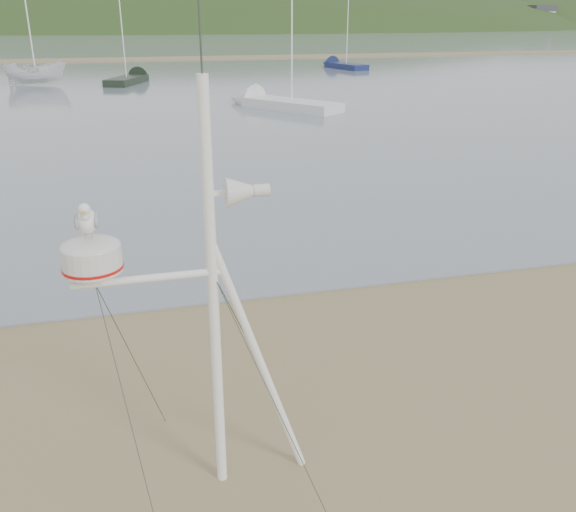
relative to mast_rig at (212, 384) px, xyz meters
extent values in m
plane|color=olive|center=(-1.36, 0.51, -1.29)|extent=(560.00, 560.00, 0.00)
cube|color=slate|center=(-1.36, 132.51, -1.27)|extent=(560.00, 256.00, 0.04)
cube|color=olive|center=(-1.36, 70.51, -1.22)|extent=(560.00, 7.00, 0.07)
ellipsoid|color=#1E3314|center=(38.64, 235.51, -23.29)|extent=(400.00, 180.00, 80.00)
ellipsoid|color=#1E3314|center=(178.64, 235.51, -16.69)|extent=(300.00, 135.00, 56.00)
cube|color=white|center=(-11.36, 196.51, 2.71)|extent=(8.40, 6.30, 8.00)
cube|color=white|center=(14.64, 196.51, 2.71)|extent=(8.40, 6.30, 8.00)
cube|color=white|center=(40.64, 196.51, 2.71)|extent=(8.40, 6.30, 8.00)
cube|color=white|center=(66.64, 196.51, 2.71)|extent=(8.40, 6.30, 8.00)
cube|color=white|center=(92.64, 196.51, 2.71)|extent=(8.40, 6.30, 8.00)
cube|color=white|center=(118.64, 196.51, 2.71)|extent=(8.40, 6.30, 8.00)
cube|color=white|center=(144.64, 196.51, 2.71)|extent=(8.40, 6.30, 8.00)
cylinder|color=white|center=(0.07, 0.05, 0.91)|extent=(0.11, 0.11, 4.41)
cylinder|color=white|center=(0.53, 0.05, 0.14)|extent=(1.02, 0.09, 2.90)
cylinder|color=white|center=(-0.54, 0.05, 1.24)|extent=(1.43, 0.08, 0.08)
cylinder|color=#2D382D|center=(0.07, 0.05, 3.56)|extent=(0.02, 0.02, 0.99)
cube|color=white|center=(-1.04, 0.05, 1.32)|extent=(0.18, 0.18, 0.10)
cylinder|color=silver|center=(-1.04, 0.05, 1.50)|extent=(0.55, 0.55, 0.24)
cylinder|color=red|center=(-1.04, 0.05, 1.41)|extent=(0.56, 0.56, 0.03)
ellipsoid|color=silver|center=(-1.04, 0.05, 1.62)|extent=(0.55, 0.55, 0.15)
cone|color=silver|center=(0.37, 0.05, 2.04)|extent=(0.29, 0.29, 0.29)
cylinder|color=silver|center=(0.57, 0.05, 2.04)|extent=(0.15, 0.12, 0.12)
cube|color=white|center=(0.18, 0.05, 2.04)|extent=(0.22, 0.04, 0.04)
cylinder|color=tan|center=(-1.07, 0.05, 1.73)|extent=(0.01, 0.01, 0.08)
cylinder|color=tan|center=(-1.01, 0.05, 1.73)|extent=(0.01, 0.01, 0.08)
ellipsoid|color=white|center=(-1.04, 0.05, 1.86)|extent=(0.19, 0.30, 0.22)
ellipsoid|color=#93959A|center=(-1.12, 0.04, 1.87)|extent=(0.06, 0.24, 0.14)
ellipsoid|color=#93959A|center=(-0.96, 0.04, 1.87)|extent=(0.06, 0.24, 0.14)
cone|color=white|center=(-1.04, 0.21, 1.84)|extent=(0.10, 0.09, 0.10)
ellipsoid|color=white|center=(-1.04, -0.06, 1.95)|extent=(0.09, 0.09, 0.13)
sphere|color=white|center=(-1.04, -0.08, 2.01)|extent=(0.11, 0.11, 0.11)
cone|color=gold|center=(-1.04, -0.14, 2.01)|extent=(0.02, 0.06, 0.02)
imported|color=silver|center=(-6.81, 44.28, 0.97)|extent=(1.76, 1.71, 4.46)
cube|color=silver|center=(8.19, 27.43, -1.00)|extent=(4.90, 5.84, 0.50)
cone|color=silver|center=(6.03, 30.48, -1.00)|extent=(2.70, 2.74, 1.87)
cylinder|color=white|center=(8.19, 27.43, 2.45)|extent=(0.08, 0.08, 6.42)
cube|color=#151E4A|center=(20.24, 52.24, -1.00)|extent=(2.91, 5.46, 0.50)
cone|color=#151E4A|center=(19.41, 55.47, -1.00)|extent=(2.07, 2.18, 1.67)
cylinder|color=white|center=(20.24, 52.24, 2.11)|extent=(0.08, 0.08, 5.73)
cube|color=black|center=(-0.38, 43.40, -1.00)|extent=(3.46, 5.41, 0.50)
cone|color=black|center=(0.85, 46.47, -1.00)|extent=(2.21, 2.29, 1.65)
cylinder|color=white|center=(-0.38, 43.40, 2.09)|extent=(0.08, 0.08, 5.68)
camera|label=1|loc=(-0.60, -5.45, 3.59)|focal=38.00mm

